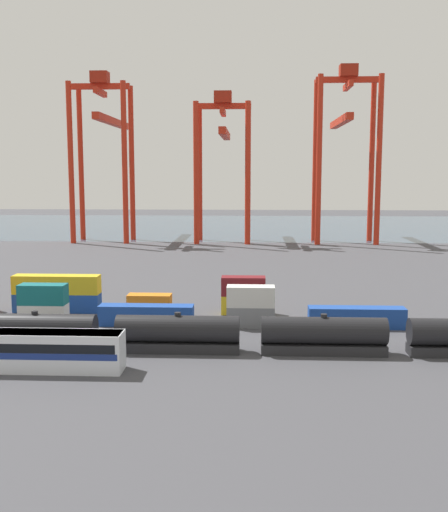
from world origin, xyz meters
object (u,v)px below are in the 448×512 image
at_px(gantry_crane_west, 104,140).
at_px(gantry_crane_central, 223,151).
at_px(shipping_container_6, 251,316).
at_px(shipping_container_8, 357,317).
at_px(freight_tank_row, 250,334).
at_px(shipping_container_5, 146,315).
at_px(gantry_crane_east, 345,138).

relative_size(gantry_crane_west, gantry_crane_central, 1.13).
distance_m(gantry_crane_west, gantry_crane_central, 34.43).
bearing_deg(shipping_container_6, shipping_container_8, 0.00).
relative_size(freight_tank_row, shipping_container_5, 5.02).
distance_m(shipping_container_8, gantry_crane_central, 103.91).
height_order(freight_tank_row, gantry_crane_west, gantry_crane_west).
distance_m(shipping_container_5, shipping_container_8, 26.72).
relative_size(shipping_container_6, gantry_crane_east, 0.12).
xyz_separation_m(gantry_crane_west, gantry_crane_east, (68.50, -0.92, 0.26)).
distance_m(freight_tank_row, gantry_crane_central, 112.92).
height_order(freight_tank_row, shipping_container_8, freight_tank_row).
distance_m(shipping_container_8, gantry_crane_west, 117.57).
bearing_deg(shipping_container_5, gantry_crane_west, 106.32).
xyz_separation_m(freight_tank_row, shipping_container_6, (-0.01, 11.44, -0.76)).
distance_m(shipping_container_6, shipping_container_8, 13.36).
relative_size(gantry_crane_west, gantry_crane_east, 0.97).
bearing_deg(shipping_container_5, shipping_container_6, 0.00).
bearing_deg(gantry_crane_central, shipping_container_8, -77.62).
height_order(shipping_container_6, gantry_crane_east, gantry_crane_east).
height_order(gantry_crane_west, gantry_crane_central, gantry_crane_west).
bearing_deg(shipping_container_8, shipping_container_6, 180.00).
distance_m(shipping_container_6, gantry_crane_central, 101.97).
bearing_deg(shipping_container_5, shipping_container_8, 0.00).
bearing_deg(shipping_container_5, gantry_crane_east, 68.28).
xyz_separation_m(freight_tank_row, gantry_crane_central, (-8.30, 110.11, 23.60)).
bearing_deg(gantry_crane_east, gantry_crane_central, -179.90).
bearing_deg(shipping_container_8, shipping_container_5, 180.00).
xyz_separation_m(shipping_container_5, shipping_container_8, (26.72, 0.00, 0.00)).
xyz_separation_m(shipping_container_5, gantry_crane_east, (39.32, 98.73, 27.97)).
distance_m(shipping_container_5, gantry_crane_west, 107.46).
height_order(gantry_crane_west, gantry_crane_east, gantry_crane_east).
bearing_deg(gantry_crane_east, shipping_container_5, -111.72).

